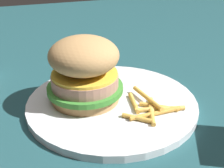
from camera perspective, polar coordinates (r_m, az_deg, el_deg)
ground_plane at (r=0.52m, az=-1.66°, el=-3.43°), size 1.60×1.60×0.00m
plate at (r=0.51m, az=-0.00°, el=-3.63°), size 0.28×0.28×0.01m
sandwich at (r=0.49m, az=-5.22°, el=2.71°), size 0.12×0.12×0.11m
fries_pile at (r=0.48m, az=7.18°, el=-4.47°), size 0.10×0.10×0.01m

